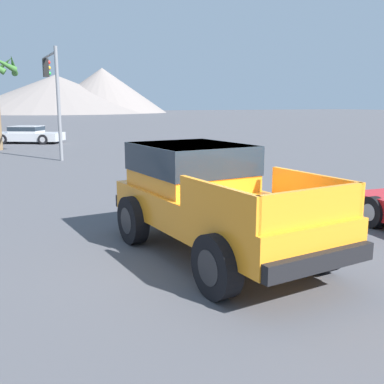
{
  "coord_description": "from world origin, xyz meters",
  "views": [
    {
      "loc": [
        -3.8,
        -6.69,
        2.62
      ],
      "look_at": [
        -0.03,
        0.82,
        0.96
      ],
      "focal_mm": 42.0,
      "sensor_mm": 36.0,
      "label": 1
    }
  ],
  "objects": [
    {
      "name": "ground_plane",
      "position": [
        0.0,
        0.0,
        0.0
      ],
      "size": [
        320.0,
        320.0,
        0.0
      ],
      "primitive_type": "plane",
      "color": "#4C4C51"
    },
    {
      "name": "orange_pickup_truck",
      "position": [
        -0.05,
        0.19,
        1.08
      ],
      "size": [
        2.48,
        5.0,
        1.89
      ],
      "rotation": [
        0.0,
        0.0,
        0.07
      ],
      "color": "orange",
      "rests_on": "ground_plane"
    },
    {
      "name": "parked_car_silver",
      "position": [
        -0.05,
        25.39,
        0.59
      ],
      "size": [
        4.75,
        3.9,
        1.15
      ],
      "rotation": [
        0.0,
        0.0,
        4.16
      ],
      "color": "#B7BABF",
      "rests_on": "ground_plane"
    },
    {
      "name": "traffic_light_main",
      "position": [
        0.15,
        16.12,
        3.61
      ],
      "size": [
        0.38,
        3.41,
        5.16
      ],
      "rotation": [
        0.0,
        0.0,
        1.57
      ],
      "color": "slate",
      "rests_on": "ground_plane"
    }
  ]
}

